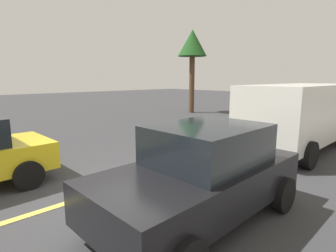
# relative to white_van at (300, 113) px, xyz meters

# --- Properties ---
(ground_plane) EXTENTS (80.00, 80.00, 0.00)m
(ground_plane) POSITION_rel_white_van_xyz_m (-6.47, 1.41, -1.27)
(ground_plane) COLOR #38383A
(lane_marking_centre) EXTENTS (28.00, 0.16, 0.01)m
(lane_marking_centre) POSITION_rel_white_van_xyz_m (-3.47, 1.41, -1.26)
(lane_marking_centre) COLOR #E0D14C
(white_van) EXTENTS (5.21, 2.28, 2.20)m
(white_van) POSITION_rel_white_van_xyz_m (0.00, 0.00, 0.00)
(white_van) COLOR silver
(white_van) RESTS_ON ground_plane
(car_black_far_lane) EXTENTS (3.95, 2.06, 1.63)m
(car_black_far_lane) POSITION_rel_white_van_xyz_m (-5.90, -0.72, -0.45)
(car_black_far_lane) COLOR black
(car_black_far_lane) RESTS_ON ground_plane
(tree_left_verge) EXTENTS (1.97, 1.97, 5.65)m
(tree_left_verge) POSITION_rel_white_van_xyz_m (4.82, 9.21, 3.30)
(tree_left_verge) COLOR #513823
(tree_left_verge) RESTS_ON ground_plane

